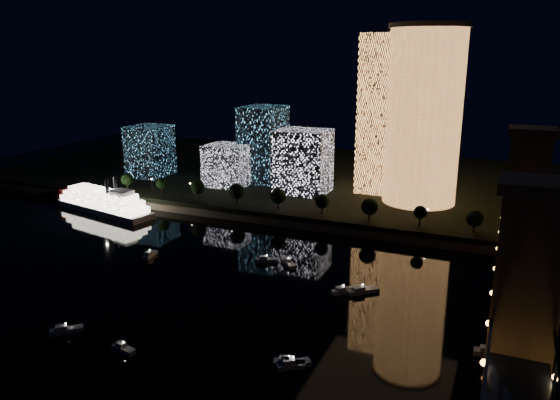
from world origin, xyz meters
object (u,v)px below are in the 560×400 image
(tower_cylindrical, at_px, (424,116))
(tower_rectangular, at_px, (387,114))
(truss_bridge, at_px, (518,305))
(riverboat, at_px, (100,201))

(tower_cylindrical, bearing_deg, tower_rectangular, 143.85)
(truss_bridge, bearing_deg, riverboat, 159.78)
(tower_rectangular, xyz_separation_m, truss_bridge, (60.96, -134.20, -25.50))
(tower_cylindrical, bearing_deg, riverboat, -157.38)
(tower_cylindrical, xyz_separation_m, truss_bridge, (41.62, -120.08, -27.38))
(tower_cylindrical, distance_m, tower_rectangular, 24.02)
(tower_rectangular, relative_size, riverboat, 1.24)
(tower_rectangular, bearing_deg, riverboat, -148.58)
(truss_bridge, distance_m, riverboat, 186.95)
(tower_rectangular, bearing_deg, truss_bridge, -65.57)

